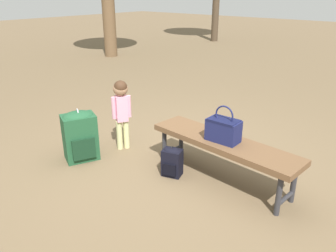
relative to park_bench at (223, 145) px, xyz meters
The scene contains 6 objects.
ground_plane 0.73m from the park_bench, ahead, with size 40.00×40.00×0.00m, color brown.
park_bench is the anchor object (origin of this frame).
handbag 0.18m from the park_bench, 83.74° to the left, with size 0.32×0.19×0.37m.
child_standing 1.35m from the park_bench, ahead, with size 0.18×0.21×0.87m.
backpack_large 1.63m from the park_bench, 23.37° to the left, with size 0.40×0.44×0.62m.
backpack_small 0.57m from the park_bench, 29.99° to the left, with size 0.24×0.21×0.34m.
Camera 1 is at (-2.16, 2.65, 1.85)m, focal length 35.95 mm.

